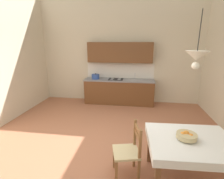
# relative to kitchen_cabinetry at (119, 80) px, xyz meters

# --- Properties ---
(ground_plane) EXTENTS (6.41, 7.04, 0.10)m
(ground_plane) POSITION_rel_kitchen_cabinetry_xyz_m (-0.02, -2.95, -0.91)
(ground_plane) COLOR #AD6B4C
(wall_back) EXTENTS (6.41, 0.12, 4.01)m
(wall_back) POSITION_rel_kitchen_cabinetry_xyz_m (-0.02, 0.33, 1.15)
(wall_back) COLOR beige
(wall_back) RESTS_ON ground_plane
(kitchen_cabinetry) EXTENTS (2.51, 0.63, 2.20)m
(kitchen_cabinetry) POSITION_rel_kitchen_cabinetry_xyz_m (0.00, 0.00, 0.00)
(kitchen_cabinetry) COLOR brown
(kitchen_cabinetry) RESTS_ON ground_plane
(dining_table) EXTENTS (1.35, 1.10, 0.75)m
(dining_table) POSITION_rel_kitchen_cabinetry_xyz_m (1.48, -3.57, -0.23)
(dining_table) COLOR brown
(dining_table) RESTS_ON ground_plane
(dining_chair_tv_side) EXTENTS (0.50, 0.50, 0.93)m
(dining_chair_tv_side) POSITION_rel_kitchen_cabinetry_xyz_m (0.53, -3.56, -0.41)
(dining_chair_tv_side) COLOR #D1BC89
(dining_chair_tv_side) RESTS_ON ground_plane
(fruit_bowl) EXTENTS (0.30, 0.30, 0.12)m
(fruit_bowl) POSITION_rel_kitchen_cabinetry_xyz_m (1.40, -3.57, -0.04)
(fruit_bowl) COLOR tan
(fruit_bowl) RESTS_ON dining_table
(pendant_lamp) EXTENTS (0.32, 0.32, 0.80)m
(pendant_lamp) POSITION_rel_kitchen_cabinetry_xyz_m (1.44, -3.43, 1.13)
(pendant_lamp) COLOR black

